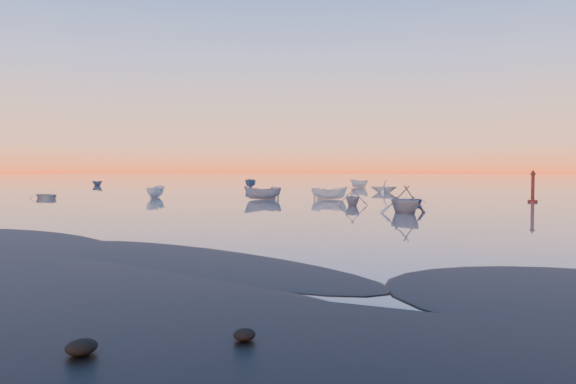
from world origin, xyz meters
The scene contains 6 objects.
ground centered at (0.00, 100.00, 0.00)m, with size 600.00×600.00×0.00m, color #6E625C.
moored_fleet centered at (0.00, 53.00, 0.00)m, with size 124.00×58.00×1.20m, color silver, non-canonical shape.
boat_near_left centered at (-27.65, 29.58, 0.00)m, with size 4.21×1.75×1.05m, color silver.
boat_near_center centered at (1.45, 40.99, 0.00)m, with size 3.93×1.66×1.36m, color silver.
boat_near_right centered at (6.94, 32.28, 0.00)m, with size 3.48×1.56×1.22m, color slate.
channel_marker centered at (21.39, 44.73, 1.31)m, with size 0.93×0.93×3.31m.
Camera 1 is at (22.68, -15.43, 3.20)m, focal length 35.00 mm.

